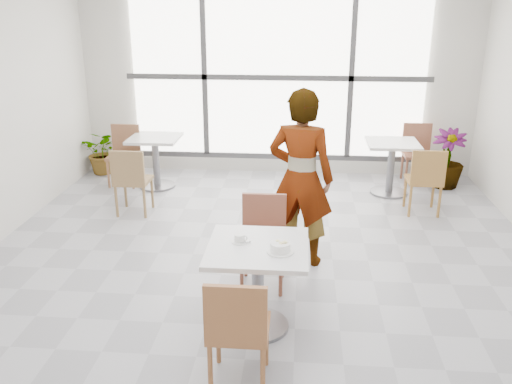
# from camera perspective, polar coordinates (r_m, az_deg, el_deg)

# --- Properties ---
(floor) EXTENTS (7.00, 7.00, 0.00)m
(floor) POSITION_cam_1_polar(r_m,az_deg,el_deg) (5.39, 0.28, -8.98)
(floor) COLOR #9E9EA5
(floor) RESTS_ON ground
(wall_back) EXTENTS (6.00, 0.00, 6.00)m
(wall_back) POSITION_cam_1_polar(r_m,az_deg,el_deg) (8.30, 2.29, 12.14)
(wall_back) COLOR silver
(wall_back) RESTS_ON ground
(window) EXTENTS (4.60, 0.07, 2.52)m
(window) POSITION_cam_1_polar(r_m,az_deg,el_deg) (8.23, 2.27, 12.08)
(window) COLOR white
(window) RESTS_ON ground
(main_table) EXTENTS (0.80, 0.80, 0.75)m
(main_table) POSITION_cam_1_polar(r_m,az_deg,el_deg) (4.38, 0.18, -8.43)
(main_table) COLOR white
(main_table) RESTS_ON ground
(chair_near) EXTENTS (0.42, 0.42, 0.87)m
(chair_near) POSITION_cam_1_polar(r_m,az_deg,el_deg) (3.75, -1.97, -14.07)
(chair_near) COLOR #9D6138
(chair_near) RESTS_ON ground
(chair_far) EXTENTS (0.42, 0.42, 0.87)m
(chair_far) POSITION_cam_1_polar(r_m,az_deg,el_deg) (5.09, 0.79, -4.52)
(chair_far) COLOR brown
(chair_far) RESTS_ON ground
(oatmeal_bowl) EXTENTS (0.21, 0.21, 0.09)m
(oatmeal_bowl) POSITION_cam_1_polar(r_m,az_deg,el_deg) (4.15, 2.60, -5.89)
(oatmeal_bowl) COLOR white
(oatmeal_bowl) RESTS_ON main_table
(coffee_cup) EXTENTS (0.16, 0.13, 0.07)m
(coffee_cup) POSITION_cam_1_polar(r_m,az_deg,el_deg) (4.32, -1.74, -5.00)
(coffee_cup) COLOR white
(coffee_cup) RESTS_ON main_table
(person) EXTENTS (0.74, 0.57, 1.82)m
(person) POSITION_cam_1_polar(r_m,az_deg,el_deg) (5.38, 4.79, 1.44)
(person) COLOR black
(person) RESTS_ON ground
(bg_table_left) EXTENTS (0.70, 0.70, 0.75)m
(bg_table_left) POSITION_cam_1_polar(r_m,az_deg,el_deg) (7.90, -10.64, 3.92)
(bg_table_left) COLOR silver
(bg_table_left) RESTS_ON ground
(bg_table_right) EXTENTS (0.70, 0.70, 0.75)m
(bg_table_right) POSITION_cam_1_polar(r_m,az_deg,el_deg) (7.72, 14.20, 3.28)
(bg_table_right) COLOR silver
(bg_table_right) RESTS_ON ground
(bg_chair_left_near) EXTENTS (0.42, 0.42, 0.87)m
(bg_chair_left_near) POSITION_cam_1_polar(r_m,az_deg,el_deg) (6.89, -13.16, 1.52)
(bg_chair_left_near) COLOR olive
(bg_chair_left_near) RESTS_ON ground
(bg_chair_left_far) EXTENTS (0.42, 0.42, 0.87)m
(bg_chair_left_far) POSITION_cam_1_polar(r_m,az_deg,el_deg) (8.18, -13.81, 4.32)
(bg_chair_left_far) COLOR brown
(bg_chair_left_far) RESTS_ON ground
(bg_chair_right_near) EXTENTS (0.42, 0.42, 0.87)m
(bg_chair_right_near) POSITION_cam_1_polar(r_m,az_deg,el_deg) (7.05, 17.58, 1.52)
(bg_chair_right_near) COLOR #A37137
(bg_chair_right_near) RESTS_ON ground
(bg_chair_right_far) EXTENTS (0.42, 0.42, 0.87)m
(bg_chair_right_far) POSITION_cam_1_polar(r_m,az_deg,el_deg) (8.37, 16.77, 4.40)
(bg_chair_right_far) COLOR brown
(bg_chair_right_far) RESTS_ON ground
(plant_left) EXTENTS (0.70, 0.63, 0.70)m
(plant_left) POSITION_cam_1_polar(r_m,az_deg,el_deg) (8.76, -15.90, 4.11)
(plant_left) COLOR #5E8D3C
(plant_left) RESTS_ON ground
(plant_right) EXTENTS (0.58, 0.58, 0.86)m
(plant_right) POSITION_cam_1_polar(r_m,az_deg,el_deg) (8.25, 19.65, 3.36)
(plant_right) COLOR #567541
(plant_right) RESTS_ON ground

